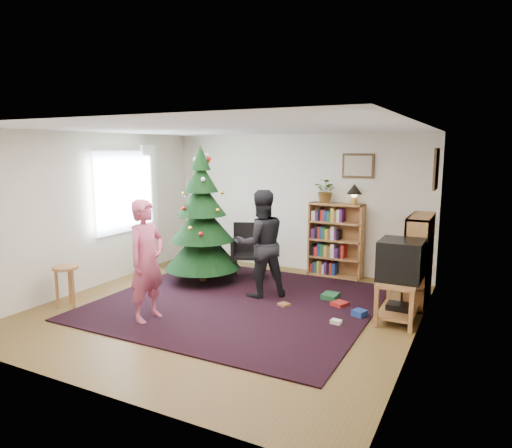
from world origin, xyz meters
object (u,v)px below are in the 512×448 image
at_px(person_standing, 147,261).
at_px(person_by_chair, 261,244).
at_px(stool, 66,275).
at_px(christmas_tree, 202,226).
at_px(picture_right, 436,169).
at_px(crt_tv, 401,260).
at_px(armchair, 250,249).
at_px(potted_plant, 326,191).
at_px(picture_back, 358,166).
at_px(tv_stand, 399,296).
at_px(bookshelf_back, 336,239).
at_px(table_lamp, 354,190).
at_px(bookshelf_right, 419,259).

bearing_deg(person_standing, person_by_chair, -26.95).
bearing_deg(person_standing, stool, 98.50).
bearing_deg(christmas_tree, picture_right, 12.51).
relative_size(crt_tv, person_by_chair, 0.36).
bearing_deg(christmas_tree, crt_tv, -4.90).
height_order(armchair, potted_plant, potted_plant).
height_order(picture_back, christmas_tree, christmas_tree).
distance_m(crt_tv, potted_plant, 2.39).
bearing_deg(armchair, tv_stand, -40.78).
bearing_deg(crt_tv, bookshelf_back, 129.87).
height_order(picture_right, table_lamp, picture_right).
height_order(christmas_tree, crt_tv, christmas_tree).
bearing_deg(christmas_tree, picture_back, 34.35).
bearing_deg(armchair, bookshelf_right, -24.09).
relative_size(picture_back, bookshelf_back, 0.42).
distance_m(bookshelf_back, person_by_chair, 1.77).
distance_m(christmas_tree, potted_plant, 2.25).
xyz_separation_m(picture_back, bookshelf_back, (-0.32, -0.14, -1.29)).
bearing_deg(christmas_tree, stool, -118.31).
bearing_deg(armchair, person_by_chair, -76.81).
distance_m(picture_back, bookshelf_right, 2.01).
xyz_separation_m(picture_back, christmas_tree, (-2.21, -1.51, -0.99)).
xyz_separation_m(bookshelf_right, stool, (-4.44, -2.44, -0.20)).
bearing_deg(armchair, bookshelf_back, 9.88).
bearing_deg(person_standing, table_lamp, -27.26).
distance_m(picture_right, table_lamp, 1.52).
bearing_deg(person_by_chair, armchair, -97.42).
relative_size(person_by_chair, table_lamp, 4.67).
xyz_separation_m(christmas_tree, armchair, (0.63, 0.54, -0.44)).
height_order(picture_right, person_standing, picture_right).
bearing_deg(bookshelf_back, stool, -131.61).
height_order(bookshelf_right, armchair, bookshelf_right).
relative_size(picture_right, person_standing, 0.37).
xyz_separation_m(crt_tv, potted_plant, (-1.58, 1.65, 0.70)).
xyz_separation_m(picture_back, table_lamp, (-0.02, -0.14, -0.41)).
bearing_deg(bookshelf_back, christmas_tree, -144.03).
xyz_separation_m(picture_back, crt_tv, (1.07, -1.79, -1.14)).
xyz_separation_m(picture_right, christmas_tree, (-3.53, -0.78, -0.99)).
relative_size(bookshelf_right, potted_plant, 3.06).
bearing_deg(tv_stand, bookshelf_right, 81.41).
height_order(picture_back, bookshelf_right, picture_back).
bearing_deg(person_by_chair, tv_stand, 135.22).
relative_size(tv_stand, person_standing, 0.54).
distance_m(picture_back, person_by_chair, 2.32).
bearing_deg(person_standing, armchair, -4.07).
xyz_separation_m(person_by_chair, potted_plant, (0.47, 1.63, 0.69)).
xyz_separation_m(picture_right, bookshelf_right, (-0.14, -0.27, -1.29)).
distance_m(tv_stand, person_standing, 3.34).
distance_m(person_standing, potted_plant, 3.52).
bearing_deg(picture_right, person_standing, -141.08).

